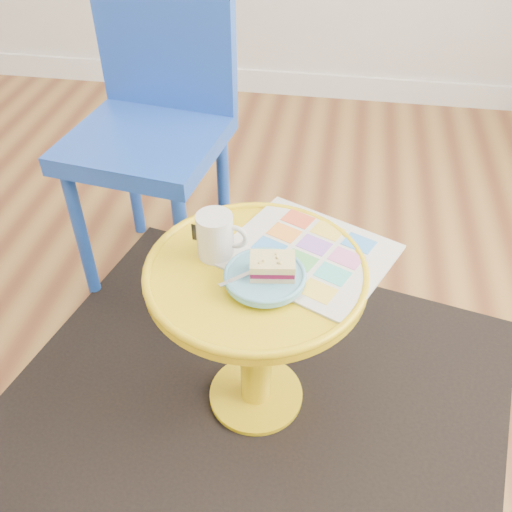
% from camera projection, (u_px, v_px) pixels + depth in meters
% --- Properties ---
extents(floor, '(4.00, 4.00, 0.00)m').
position_uv_depth(floor, '(42.00, 391.00, 1.58)').
color(floor, brown).
rests_on(floor, ground).
extents(rug, '(1.51, 1.36, 0.01)m').
position_uv_depth(rug, '(256.00, 396.00, 1.56)').
color(rug, black).
rests_on(rug, ground).
extents(side_table, '(0.50, 0.50, 0.47)m').
position_uv_depth(side_table, '(256.00, 311.00, 1.34)').
color(side_table, gold).
rests_on(side_table, ground).
extents(chair, '(0.48, 0.48, 0.96)m').
position_uv_depth(chair, '(154.00, 111.00, 1.67)').
color(chair, '#1B46B5').
rests_on(chair, ground).
extents(newspaper, '(0.45, 0.42, 0.01)m').
position_uv_depth(newspaper, '(307.00, 254.00, 1.29)').
color(newspaper, silver).
rests_on(newspaper, side_table).
extents(mug, '(0.12, 0.08, 0.11)m').
position_uv_depth(mug, '(216.00, 235.00, 1.26)').
color(mug, silver).
rests_on(mug, side_table).
extents(plate, '(0.18, 0.18, 0.02)m').
position_uv_depth(plate, '(265.00, 277.00, 1.21)').
color(plate, '#5BA3C2').
rests_on(plate, newspaper).
extents(cake_slice, '(0.10, 0.08, 0.04)m').
position_uv_depth(cake_slice, '(272.00, 266.00, 1.20)').
color(cake_slice, '#D3BC8C').
rests_on(cake_slice, plate).
extents(fork, '(0.12, 0.11, 0.00)m').
position_uv_depth(fork, '(251.00, 273.00, 1.21)').
color(fork, silver).
rests_on(fork, plate).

